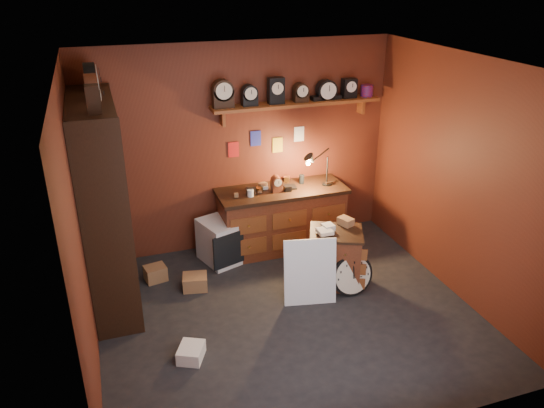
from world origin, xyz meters
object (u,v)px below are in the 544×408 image
(shelving_unit, at_px, (100,197))
(workbench, at_px, (282,215))
(low_cabinet, at_px, (335,255))
(big_round_clock, at_px, (352,275))

(shelving_unit, distance_m, workbench, 2.42)
(shelving_unit, bearing_deg, low_cabinet, -12.50)
(shelving_unit, bearing_deg, workbench, 12.46)
(workbench, bearing_deg, shelving_unit, -167.54)
(shelving_unit, distance_m, low_cabinet, 2.74)
(low_cabinet, height_order, big_round_clock, low_cabinet)
(low_cabinet, bearing_deg, workbench, 129.30)
(shelving_unit, relative_size, low_cabinet, 3.29)
(workbench, distance_m, low_cabinet, 1.10)
(shelving_unit, height_order, big_round_clock, shelving_unit)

